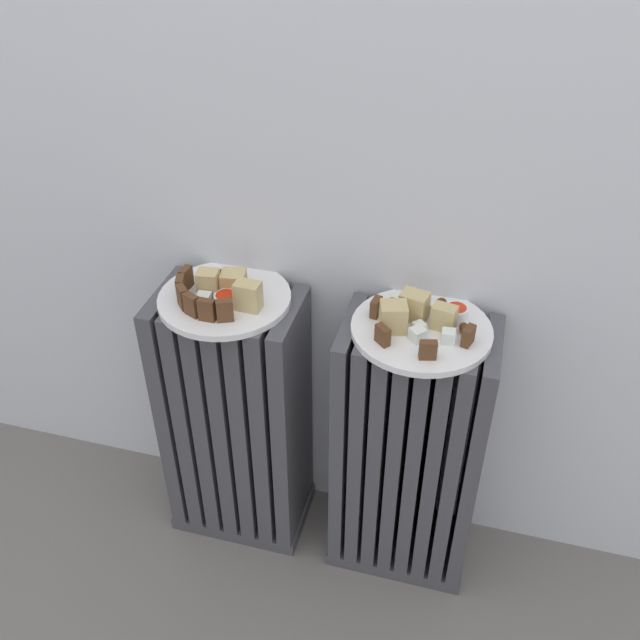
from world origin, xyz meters
TOP-DOWN VIEW (x-y plane):
  - radiator_left at (-0.18, 0.28)m, footprint 0.28×0.18m
  - radiator_right at (0.18, 0.28)m, footprint 0.28×0.18m
  - plate_left at (-0.18, 0.28)m, footprint 0.24×0.24m
  - plate_right at (0.18, 0.28)m, footprint 0.24×0.24m
  - dark_cake_slice_left_0 at (-0.25, 0.29)m, footprint 0.02×0.03m
  - dark_cake_slice_left_1 at (-0.25, 0.26)m, footprint 0.02×0.03m
  - dark_cake_slice_left_2 at (-0.24, 0.23)m, footprint 0.03×0.03m
  - dark_cake_slice_left_3 at (-0.21, 0.21)m, footprint 0.03×0.02m
  - dark_cake_slice_left_4 at (-0.18, 0.20)m, footprint 0.03×0.01m
  - dark_cake_slice_left_5 at (-0.15, 0.21)m, footprint 0.03×0.02m
  - marble_cake_slice_left_0 at (-0.17, 0.30)m, footprint 0.05×0.05m
  - marble_cake_slice_left_1 at (-0.20, 0.27)m, footprint 0.04×0.04m
  - marble_cake_slice_left_2 at (-0.12, 0.26)m, footprint 0.05×0.03m
  - turkish_delight_left_0 at (-0.22, 0.30)m, footprint 0.03×0.03m
  - turkish_delight_left_1 at (-0.20, 0.24)m, footprint 0.03×0.03m
  - medjool_date_left_0 at (-0.13, 0.31)m, footprint 0.03×0.03m
  - medjool_date_left_1 at (-0.20, 0.34)m, footprint 0.02×0.02m
  - medjool_date_left_2 at (-0.17, 0.34)m, footprint 0.02×0.02m
  - jam_bowl_left at (-0.16, 0.26)m, footprint 0.04×0.04m
  - dark_cake_slice_right_0 at (0.10, 0.29)m, footprint 0.02×0.03m
  - dark_cake_slice_right_1 at (0.12, 0.22)m, footprint 0.03×0.03m
  - dark_cake_slice_right_2 at (0.20, 0.20)m, footprint 0.03×0.02m
  - dark_cake_slice_right_3 at (0.26, 0.25)m, footprint 0.02×0.03m
  - marble_cake_slice_right_0 at (0.16, 0.30)m, footprint 0.05×0.04m
  - marble_cake_slice_right_1 at (0.21, 0.29)m, footprint 0.04×0.04m
  - marble_cake_slice_right_2 at (0.13, 0.26)m, footprint 0.05×0.05m
  - turkish_delight_right_0 at (0.19, 0.32)m, footprint 0.03×0.03m
  - turkish_delight_right_1 at (0.18, 0.26)m, footprint 0.03×0.03m
  - turkish_delight_right_2 at (0.18, 0.24)m, footprint 0.03×0.03m
  - turkish_delight_right_3 at (0.23, 0.25)m, footprint 0.02×0.02m
  - medjool_date_right_0 at (0.15, 0.35)m, footprint 0.03×0.03m
  - medjool_date_right_1 at (0.25, 0.28)m, footprint 0.02×0.03m
  - medjool_date_right_2 at (0.12, 0.33)m, footprint 0.03×0.03m
  - medjool_date_right_3 at (0.20, 0.35)m, footprint 0.03×0.03m
  - jam_bowl_right at (0.23, 0.32)m, footprint 0.04×0.04m
  - fork at (-0.14, 0.26)m, footprint 0.04×0.10m

SIDE VIEW (x-z plane):
  - radiator_left at x=-0.18m, z-range 0.00..0.58m
  - radiator_right at x=0.18m, z-range 0.00..0.58m
  - plate_left at x=-0.18m, z-range 0.59..0.60m
  - plate_right at x=0.18m, z-range 0.59..0.60m
  - fork at x=-0.14m, z-range 0.60..0.60m
  - medjool_date_right_2 at x=0.12m, z-range 0.60..0.62m
  - medjool_date_right_3 at x=0.20m, z-range 0.60..0.62m
  - medjool_date_right_0 at x=0.15m, z-range 0.60..0.62m
  - medjool_date_left_1 at x=-0.20m, z-range 0.60..0.62m
  - medjool_date_left_0 at x=-0.13m, z-range 0.60..0.62m
  - medjool_date_right_1 at x=0.25m, z-range 0.60..0.62m
  - medjool_date_left_2 at x=-0.17m, z-range 0.60..0.62m
  - turkish_delight_right_1 at x=0.18m, z-range 0.60..0.62m
  - turkish_delight_right_0 at x=0.19m, z-range 0.60..0.62m
  - turkish_delight_right_3 at x=0.23m, z-range 0.60..0.62m
  - jam_bowl_left at x=-0.16m, z-range 0.60..0.62m
  - turkish_delight_right_2 at x=0.18m, z-range 0.60..0.62m
  - turkish_delight_left_0 at x=-0.22m, z-range 0.60..0.62m
  - turkish_delight_left_1 at x=-0.20m, z-range 0.60..0.63m
  - jam_bowl_right at x=0.23m, z-range 0.60..0.63m
  - dark_cake_slice_right_0 at x=0.10m, z-range 0.60..0.63m
  - dark_cake_slice_right_1 at x=0.12m, z-range 0.60..0.63m
  - dark_cake_slice_right_2 at x=0.20m, z-range 0.60..0.63m
  - dark_cake_slice_right_3 at x=0.26m, z-range 0.60..0.63m
  - dark_cake_slice_left_0 at x=-0.25m, z-range 0.60..0.64m
  - dark_cake_slice_left_1 at x=-0.25m, z-range 0.60..0.64m
  - dark_cake_slice_left_2 at x=-0.24m, z-range 0.60..0.64m
  - dark_cake_slice_left_3 at x=-0.21m, z-range 0.60..0.64m
  - dark_cake_slice_left_4 at x=-0.18m, z-range 0.60..0.64m
  - dark_cake_slice_left_5 at x=-0.15m, z-range 0.60..0.64m
  - marble_cake_slice_left_0 at x=-0.17m, z-range 0.60..0.64m
  - marble_cake_slice_right_1 at x=0.21m, z-range 0.60..0.64m
  - marble_cake_slice_right_2 at x=0.13m, z-range 0.60..0.65m
  - marble_cake_slice_right_0 at x=0.16m, z-range 0.60..0.65m
  - marble_cake_slice_left_1 at x=-0.20m, z-range 0.60..0.65m
  - marble_cake_slice_left_2 at x=-0.12m, z-range 0.60..0.65m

